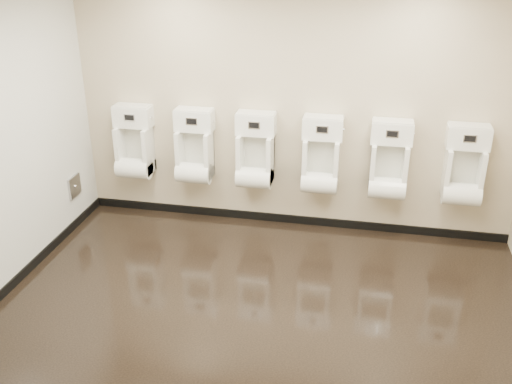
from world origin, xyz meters
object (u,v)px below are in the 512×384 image
(urinal_3, at_px, (321,161))
(urinal_5, at_px, (464,171))
(urinal_1, at_px, (195,151))
(access_panel, at_px, (74,186))
(urinal_4, at_px, (389,165))
(urinal_2, at_px, (255,156))
(urinal_0, at_px, (134,147))

(urinal_3, height_order, urinal_5, same)
(urinal_1, relative_size, urinal_3, 1.00)
(access_panel, relative_size, urinal_5, 0.29)
(urinal_3, bearing_deg, urinal_4, 0.00)
(access_panel, relative_size, urinal_2, 0.29)
(access_panel, distance_m, urinal_5, 4.40)
(urinal_1, distance_m, urinal_2, 0.72)
(urinal_0, relative_size, urinal_2, 1.00)
(urinal_2, height_order, urinal_4, same)
(urinal_2, relative_size, urinal_5, 1.00)
(access_panel, height_order, urinal_1, urinal_1)
(urinal_2, bearing_deg, urinal_3, 0.00)
(urinal_1, bearing_deg, access_panel, -163.70)
(urinal_0, distance_m, urinal_1, 0.75)
(urinal_3, bearing_deg, urinal_0, 180.00)
(urinal_0, bearing_deg, urinal_5, 0.00)
(urinal_0, bearing_deg, urinal_2, 0.00)
(urinal_4, height_order, urinal_5, same)
(urinal_3, height_order, urinal_4, same)
(urinal_0, bearing_deg, urinal_1, 0.00)
(urinal_0, bearing_deg, urinal_4, 0.00)
(urinal_2, distance_m, urinal_5, 2.28)
(urinal_1, bearing_deg, urinal_4, 0.00)
(urinal_0, xyz_separation_m, urinal_2, (1.47, 0.00, 0.00))
(access_panel, height_order, urinal_3, urinal_3)
(urinal_3, bearing_deg, access_panel, -171.99)
(urinal_1, bearing_deg, urinal_3, 0.00)
(urinal_1, xyz_separation_m, urinal_5, (3.00, 0.00, 0.00))
(access_panel, xyz_separation_m, urinal_0, (0.62, 0.40, 0.39))
(urinal_5, bearing_deg, urinal_3, 180.00)
(urinal_3, distance_m, urinal_4, 0.74)
(urinal_5, bearing_deg, urinal_4, 180.00)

